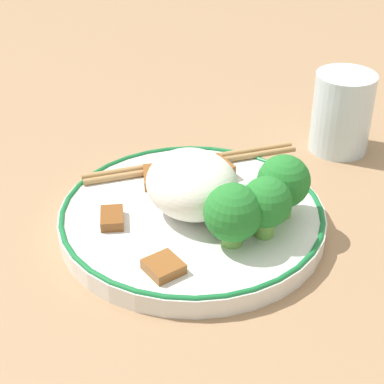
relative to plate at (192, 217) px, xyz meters
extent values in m
plane|color=#9E7A56|center=(0.00, 0.00, -0.01)|extent=(3.00, 3.00, 0.00)
cylinder|color=white|center=(0.00, 0.00, 0.00)|extent=(0.24, 0.24, 0.02)
torus|color=#197238|center=(0.00, 0.00, 0.01)|extent=(0.24, 0.24, 0.00)
ellipsoid|color=white|center=(0.00, 0.00, 0.04)|extent=(0.09, 0.08, 0.06)
cylinder|color=#72AD4C|center=(-0.06, 0.00, 0.01)|extent=(0.02, 0.02, 0.01)
sphere|color=#267A2D|center=(-0.06, 0.00, 0.04)|extent=(0.05, 0.05, 0.05)
cylinder|color=#72AD4C|center=(-0.06, -0.03, 0.02)|extent=(0.02, 0.02, 0.02)
sphere|color=#267A2D|center=(-0.06, -0.03, 0.04)|extent=(0.04, 0.04, 0.04)
cylinder|color=#72AD4C|center=(-0.05, -0.06, 0.02)|extent=(0.02, 0.02, 0.02)
sphere|color=#267A2D|center=(-0.05, -0.06, 0.04)|extent=(0.05, 0.05, 0.05)
cube|color=brown|center=(0.06, 0.00, 0.01)|extent=(0.04, 0.04, 0.01)
cube|color=brown|center=(0.03, 0.07, 0.01)|extent=(0.04, 0.03, 0.01)
cube|color=brown|center=(-0.06, 0.07, 0.01)|extent=(0.03, 0.03, 0.01)
cube|color=brown|center=(-0.02, -0.03, 0.01)|extent=(0.04, 0.03, 0.01)
cube|color=brown|center=(0.04, -0.05, 0.01)|extent=(0.03, 0.03, 0.01)
cylinder|color=#AD8451|center=(0.07, -0.05, 0.01)|extent=(0.07, 0.21, 0.01)
cylinder|color=#AD8451|center=(0.06, -0.04, 0.01)|extent=(0.07, 0.21, 0.01)
cylinder|color=silver|center=(0.03, -0.22, 0.03)|extent=(0.06, 0.06, 0.09)
camera|label=1|loc=(-0.39, 0.27, 0.33)|focal=60.00mm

